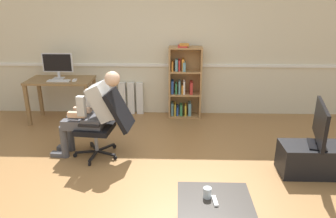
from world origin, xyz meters
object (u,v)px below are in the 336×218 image
object	(u,v)px
imac_monitor	(58,64)
office_chair	(106,121)
tv_screen	(320,125)
spare_remote	(215,201)
computer_desk	(61,86)
drinking_glass	(207,193)
coffee_table	(214,204)
computer_mouse	(75,80)
tv_stand	(314,159)
radiator	(118,98)
bookshelf	(184,84)
keyboard	(59,81)
person_seated	(92,112)

from	to	relation	value
imac_monitor	office_chair	distance (m)	1.85
tv_screen	spare_remote	xyz separation A→B (m)	(-1.37, -1.16, -0.27)
computer_desk	tv_screen	size ratio (longest dim) A/B	1.44
computer_desk	drinking_glass	world-z (taller)	computer_desk
office_chair	coffee_table	world-z (taller)	office_chair
tv_screen	computer_mouse	bearing A→B (deg)	80.29
computer_mouse	tv_stand	bearing A→B (deg)	-24.58
radiator	office_chair	distance (m)	1.73
computer_mouse	drinking_glass	distance (m)	3.36
computer_mouse	spare_remote	distance (m)	3.46
computer_mouse	tv_stand	distance (m)	3.83
coffee_table	drinking_glass	world-z (taller)	drinking_glass
bookshelf	imac_monitor	bearing A→B (deg)	-174.35
tv_screen	coffee_table	xyz separation A→B (m)	(-1.37, -1.12, -0.33)
spare_remote	computer_desk	bearing A→B (deg)	-55.01
computer_mouse	tv_stand	size ratio (longest dim) A/B	0.12
computer_desk	office_chair	bearing A→B (deg)	-51.19
keyboard	coffee_table	xyz separation A→B (m)	(2.34, -2.68, -0.44)
tv_stand	keyboard	bearing A→B (deg)	157.25
coffee_table	radiator	bearing A→B (deg)	114.46
imac_monitor	bookshelf	bearing A→B (deg)	5.65
computer_desk	computer_mouse	size ratio (longest dim) A/B	11.02
person_seated	coffee_table	distance (m)	2.15
computer_mouse	drinking_glass	bearing A→B (deg)	-53.02
tv_screen	drinking_glass	world-z (taller)	tv_screen
bookshelf	drinking_glass	xyz separation A→B (m)	(0.17, -3.08, -0.18)
keyboard	imac_monitor	bearing A→B (deg)	107.42
office_chair	tv_screen	distance (m)	2.70
tv_screen	tv_stand	bearing A→B (deg)	90.00
radiator	person_seated	bearing A→B (deg)	-91.02
person_seated	tv_stand	world-z (taller)	person_seated
spare_remote	computer_mouse	bearing A→B (deg)	-57.43
radiator	person_seated	xyz separation A→B (m)	(-0.03, -1.69, 0.35)
tv_stand	tv_screen	world-z (taller)	tv_screen
tv_screen	coffee_table	distance (m)	1.80
office_chair	spare_remote	size ratio (longest dim) A/B	6.39
bookshelf	tv_stand	size ratio (longest dim) A/B	1.57
person_seated	radiator	bearing A→B (deg)	-175.33
radiator	drinking_glass	distance (m)	3.48
office_chair	tv_screen	xyz separation A→B (m)	(2.67, -0.38, 0.14)
bookshelf	radiator	distance (m)	1.26
office_chair	tv_stand	bearing A→B (deg)	87.70
drinking_glass	keyboard	bearing A→B (deg)	130.65
imac_monitor	person_seated	world-z (taller)	person_seated
tv_stand	coffee_table	distance (m)	1.77
tv_stand	bookshelf	bearing A→B (deg)	128.93
keyboard	computer_mouse	world-z (taller)	computer_mouse
bookshelf	radiator	size ratio (longest dim) A/B	1.41
computer_desk	tv_stand	distance (m)	4.12
imac_monitor	computer_desk	bearing A→B (deg)	-59.63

